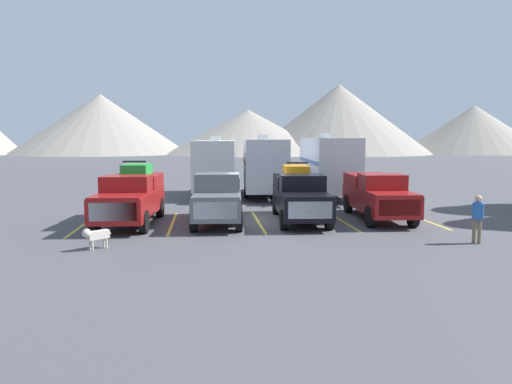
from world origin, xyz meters
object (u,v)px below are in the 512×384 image
Objects in this scene: pickup_truck_d at (377,194)px; person_a at (478,216)px; camper_trailer_c at (328,164)px; pickup_truck_b at (218,197)px; pickup_truck_a at (131,196)px; camper_trailer_a at (215,164)px; dog at (94,235)px; camper_trailer_b at (264,164)px; pickup_truck_c at (299,194)px.

pickup_truck_d is 3.48× the size of person_a.
camper_trailer_c is at bearing 91.21° from pickup_truck_d.
pickup_truck_d is at bearing 106.85° from person_a.
pickup_truck_d is (7.16, 0.38, -0.02)m from pickup_truck_b.
pickup_truck_a is 10.08m from camper_trailer_a.
dog is (-4.18, -14.14, -1.49)m from camper_trailer_a.
pickup_truck_a is at bearing -111.72° from camper_trailer_a.
pickup_truck_c is at bearing -86.88° from camper_trailer_b.
pickup_truck_b is 0.61× the size of camper_trailer_b.
camper_trailer_b reaches higher than pickup_truck_b.
pickup_truck_c reaches higher than pickup_truck_b.
person_a is at bearing -22.75° from pickup_truck_a.
pickup_truck_c reaches higher than pickup_truck_d.
pickup_truck_a is 0.65× the size of camper_trailer_c.
camper_trailer_b reaches higher than pickup_truck_d.
camper_trailer_c reaches higher than person_a.
pickup_truck_d is (10.85, 0.13, -0.09)m from pickup_truck_a.
camper_trailer_a is at bearing 175.33° from camper_trailer_b.
pickup_truck_b is 11.05m from camper_trailer_c.
camper_trailer_a is at bearing 110.98° from pickup_truck_c.
pickup_truck_d is 11.68m from camper_trailer_a.
camper_trailer_b is 15.44m from person_a.
camper_trailer_a is 0.86× the size of camper_trailer_b.
person_a is 2.06× the size of dog.
pickup_truck_a is 3.69m from pickup_truck_b.
pickup_truck_a reaches higher than pickup_truck_c.
pickup_truck_a is 0.75× the size of camper_trailer_a.
pickup_truck_a is 1.06× the size of pickup_truck_b.
pickup_truck_c reaches higher than dog.
pickup_truck_a is at bearing 176.17° from pickup_truck_b.
pickup_truck_b is 10.10m from person_a.
camper_trailer_c reaches higher than pickup_truck_a.
camper_trailer_c is (10.67, 8.26, 0.86)m from pickup_truck_a.
pickup_truck_c is at bearing -69.02° from camper_trailer_a.
pickup_truck_a is 0.98× the size of pickup_truck_d.
camper_trailer_a reaches higher than pickup_truck_c.
pickup_truck_d is at bearing 3.03° from pickup_truck_b.
dog is (-7.25, -13.89, -1.54)m from camper_trailer_b.
pickup_truck_d is 12.35m from dog.
pickup_truck_a is 0.96× the size of pickup_truck_c.
pickup_truck_d is at bearing -65.61° from camper_trailer_b.
pickup_truck_a reaches higher than pickup_truck_b.
camper_trailer_b is at bearing -4.67° from camper_trailer_a.
pickup_truck_d is at bearing 0.70° from pickup_truck_a.
camper_trailer_c is (6.99, 8.51, 0.93)m from pickup_truck_b.
camper_trailer_a is (-7.13, 9.21, 0.87)m from pickup_truck_d.
camper_trailer_b is 3.98m from camper_trailer_c.
pickup_truck_d reaches higher than person_a.
camper_trailer_c is at bearing 97.58° from person_a.
person_a is (1.80, -13.49, -1.09)m from camper_trailer_c.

